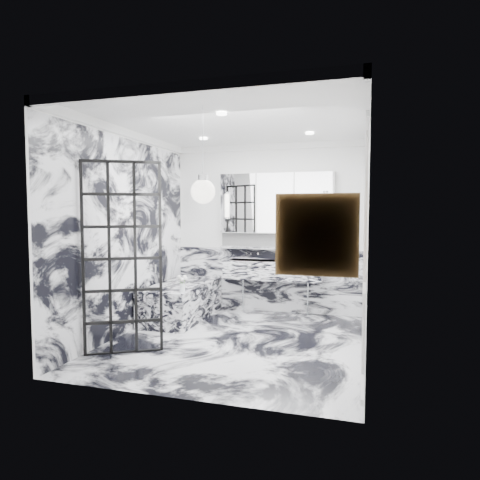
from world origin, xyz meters
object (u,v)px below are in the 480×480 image
(bathtub, at_px, (182,301))
(trough_sink, at_px, (273,270))
(crittall_door, at_px, (122,259))
(mirror_cabinet, at_px, (276,203))

(bathtub, bearing_deg, trough_sink, 26.48)
(crittall_door, relative_size, mirror_cabinet, 1.19)
(trough_sink, distance_m, bathtub, 1.55)
(trough_sink, relative_size, bathtub, 0.97)
(mirror_cabinet, distance_m, bathtub, 2.20)
(crittall_door, bearing_deg, bathtub, 61.41)
(mirror_cabinet, bearing_deg, crittall_door, -117.03)
(mirror_cabinet, relative_size, bathtub, 1.15)
(trough_sink, relative_size, mirror_cabinet, 0.84)
(mirror_cabinet, height_order, bathtub, mirror_cabinet)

